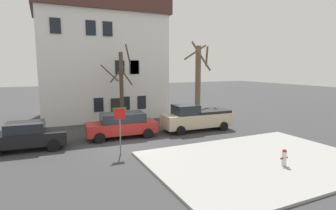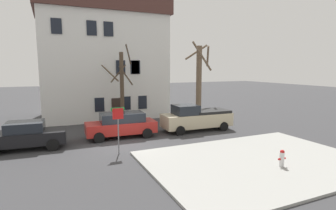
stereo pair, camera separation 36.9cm
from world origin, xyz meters
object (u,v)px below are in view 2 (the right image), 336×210
object	(u,v)px
pickup_truck_beige	(196,118)
car_black_sedan	(26,135)
tree_bare_near	(122,87)
car_red_wagon	(121,125)
street_sign_pole	(118,122)
tree_bare_mid	(199,79)
fire_hydrant	(282,158)
building_main	(103,57)
bicycle_leaning	(20,131)

from	to	relation	value
pickup_truck_beige	car_black_sedan	bearing A→B (deg)	-179.84
tree_bare_near	car_red_wagon	bearing A→B (deg)	-105.50
street_sign_pole	tree_bare_mid	bearing A→B (deg)	37.46
tree_bare_mid	pickup_truck_beige	bearing A→B (deg)	-122.96
fire_hydrant	street_sign_pole	xyz separation A→B (m)	(-6.52, 5.38, 1.30)
fire_hydrant	building_main	bearing A→B (deg)	105.37
tree_bare_mid	bicycle_leaning	bearing A→B (deg)	-177.91
pickup_truck_beige	bicycle_leaning	size ratio (longest dim) A/B	3.27
tree_bare_near	car_black_sedan	bearing A→B (deg)	-149.78
tree_bare_near	building_main	bearing A→B (deg)	94.78
tree_bare_near	street_sign_pole	bearing A→B (deg)	-106.13
bicycle_leaning	tree_bare_mid	bearing A→B (deg)	2.09
pickup_truck_beige	street_sign_pole	size ratio (longest dim) A/B	2.07
car_black_sedan	fire_hydrant	distance (m)	14.15
car_red_wagon	bicycle_leaning	size ratio (longest dim) A/B	2.90
tree_bare_mid	tree_bare_near	bearing A→B (deg)	-179.34
building_main	car_red_wagon	world-z (taller)	building_main
tree_bare_mid	car_red_wagon	world-z (taller)	tree_bare_mid
tree_bare_mid	street_sign_pole	world-z (taller)	tree_bare_mid
building_main	tree_bare_mid	world-z (taller)	building_main
bicycle_leaning	fire_hydrant	bearing A→B (deg)	-45.23
car_red_wagon	pickup_truck_beige	world-z (taller)	pickup_truck_beige
tree_bare_mid	bicycle_leaning	world-z (taller)	tree_bare_mid
building_main	car_black_sedan	xyz separation A→B (m)	(-6.39, -9.36, -4.95)
building_main	car_red_wagon	distance (m)	10.25
fire_hydrant	street_sign_pole	bearing A→B (deg)	140.47
pickup_truck_beige	street_sign_pole	xyz separation A→B (m)	(-6.78, -3.16, 0.87)
building_main	car_red_wagon	bearing A→B (deg)	-93.53
car_red_wagon	fire_hydrant	world-z (taller)	car_red_wagon
car_red_wagon	pickup_truck_beige	size ratio (longest dim) A/B	0.89
building_main	tree_bare_mid	distance (m)	9.64
building_main	fire_hydrant	world-z (taller)	building_main
pickup_truck_beige	bicycle_leaning	distance (m)	12.71
fire_hydrant	bicycle_leaning	distance (m)	16.96
car_black_sedan	fire_hydrant	xyz separation A→B (m)	(11.30, -8.51, -0.28)
building_main	fire_hydrant	size ratio (longest dim) A/B	14.36
tree_bare_near	car_black_sedan	world-z (taller)	tree_bare_near
street_sign_pole	fire_hydrant	bearing A→B (deg)	-39.53
tree_bare_mid	car_black_sedan	world-z (taller)	tree_bare_mid
tree_bare_mid	fire_hydrant	world-z (taller)	tree_bare_mid
tree_bare_mid	car_red_wagon	bearing A→B (deg)	-156.06
building_main	tree_bare_near	xyz separation A→B (m)	(0.45, -5.37, -2.53)
building_main	fire_hydrant	bearing A→B (deg)	-74.63
tree_bare_near	car_black_sedan	xyz separation A→B (m)	(-6.84, -3.98, -2.41)
car_red_wagon	street_sign_pole	world-z (taller)	street_sign_pole
pickup_truck_beige	building_main	bearing A→B (deg)	119.01
car_black_sedan	tree_bare_near	bearing A→B (deg)	30.22
tree_bare_near	street_sign_pole	distance (m)	7.54
tree_bare_near	pickup_truck_beige	bearing A→B (deg)	-39.93
car_black_sedan	car_red_wagon	size ratio (longest dim) A/B	0.95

